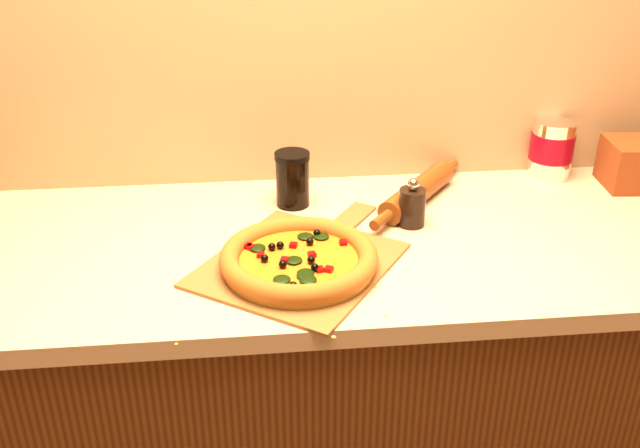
% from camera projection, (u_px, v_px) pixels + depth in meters
% --- Properties ---
extents(cabinet, '(2.80, 0.65, 0.86)m').
position_uv_depth(cabinet, '(324.00, 407.00, 1.75)').
color(cabinet, '#41240D').
rests_on(cabinet, ground).
extents(countertop, '(2.84, 0.68, 0.04)m').
position_uv_depth(countertop, '(324.00, 246.00, 1.54)').
color(countertop, beige).
rests_on(countertop, cabinet).
extents(pizza_peel, '(0.48, 0.52, 0.01)m').
position_uv_depth(pizza_peel, '(302.00, 261.00, 1.44)').
color(pizza_peel, brown).
rests_on(pizza_peel, countertop).
extents(pizza, '(0.31, 0.31, 0.04)m').
position_uv_depth(pizza, '(299.00, 259.00, 1.40)').
color(pizza, '#B7792D').
rests_on(pizza, pizza_peel).
extents(pepper_grinder, '(0.06, 0.06, 0.11)m').
position_uv_depth(pepper_grinder, '(412.00, 206.00, 1.57)').
color(pepper_grinder, black).
rests_on(pepper_grinder, countertop).
extents(rolling_pin, '(0.28, 0.34, 0.06)m').
position_uv_depth(rolling_pin, '(418.00, 192.00, 1.68)').
color(rolling_pin, '#54240E').
rests_on(rolling_pin, countertop).
extents(coffee_canister, '(0.11, 0.11, 0.15)m').
position_uv_depth(coffee_canister, '(552.00, 148.00, 1.80)').
color(coffee_canister, silver).
rests_on(coffee_canister, countertop).
extents(dark_jar, '(0.08, 0.08, 0.13)m').
position_uv_depth(dark_jar, '(293.00, 179.00, 1.65)').
color(dark_jar, black).
rests_on(dark_jar, countertop).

